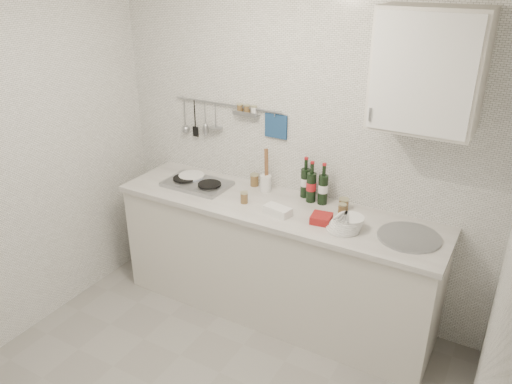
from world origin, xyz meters
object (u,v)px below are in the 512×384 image
wall_cabinet (428,70)px  plate_stack_sink (346,223)px  wine_bottles (313,181)px  utensil_crock (266,181)px  plate_stack_hob (190,177)px

wall_cabinet → plate_stack_sink: bearing=-147.7°
wine_bottles → utensil_crock: (-0.38, -0.02, -0.07)m
wine_bottles → utensil_crock: 0.38m
plate_stack_hob → utensil_crock: utensil_crock is taller
utensil_crock → wall_cabinet: bearing=-3.1°
plate_stack_sink → utensil_crock: 0.80m
plate_stack_sink → wine_bottles: 0.49m
wine_bottles → utensil_crock: utensil_crock is taller
wine_bottles → wall_cabinet: bearing=-6.7°
wall_cabinet → plate_stack_hob: wall_cabinet is taller
plate_stack_hob → plate_stack_sink: bearing=-6.5°
wall_cabinet → plate_stack_hob: bearing=-178.1°
wall_cabinet → plate_stack_sink: (-0.34, -0.21, -0.98)m
wall_cabinet → utensil_crock: bearing=176.9°
wall_cabinet → wine_bottles: wall_cabinet is taller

